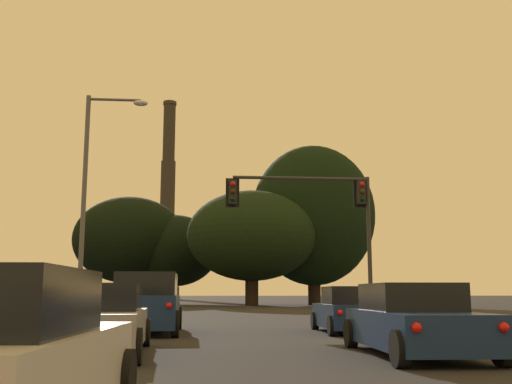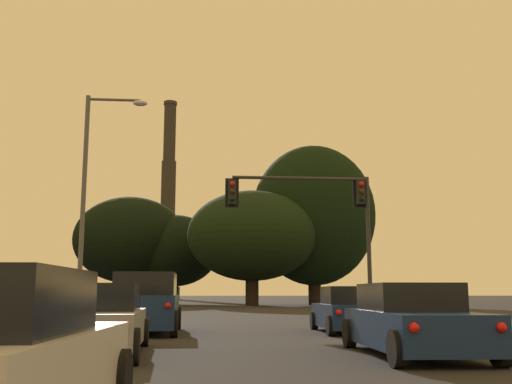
% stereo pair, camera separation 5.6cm
% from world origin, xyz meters
% --- Properties ---
extents(sedan_right_lane_second, '(2.10, 4.75, 1.43)m').
position_xyz_m(sedan_right_lane_second, '(2.96, 12.29, 0.67)').
color(sedan_right_lane_second, navy).
rests_on(sedan_right_lane_second, ground_plane).
extents(hatchback_right_lane_front, '(2.01, 4.15, 1.44)m').
position_xyz_m(hatchback_right_lane_front, '(3.37, 19.32, 0.66)').
color(hatchback_right_lane_front, navy).
rests_on(hatchback_right_lane_front, ground_plane).
extents(suv_left_lane_front, '(2.17, 4.93, 1.86)m').
position_xyz_m(suv_left_lane_front, '(-2.99, 19.58, 0.90)').
color(suv_left_lane_front, navy).
rests_on(suv_left_lane_front, ground_plane).
extents(sedan_left_lane_second, '(2.20, 4.78, 1.43)m').
position_xyz_m(sedan_left_lane_second, '(-3.38, 13.04, 0.67)').
color(sedan_left_lane_second, gray).
rests_on(sedan_left_lane_second, ground_plane).
extents(traffic_light_overhead_right, '(6.30, 0.50, 6.18)m').
position_xyz_m(traffic_light_overhead_right, '(3.71, 25.21, 4.75)').
color(traffic_light_overhead_right, '#2D2D30').
rests_on(traffic_light_overhead_right, ground_plane).
extents(street_lamp, '(2.68, 0.36, 9.78)m').
position_xyz_m(street_lamp, '(-6.03, 26.09, 5.84)').
color(street_lamp, '#56565B').
rests_on(street_lamp, ground_plane).
extents(smokestack, '(5.81, 5.81, 42.82)m').
position_xyz_m(smokestack, '(-9.10, 128.13, 16.84)').
color(smokestack, '#2B2722').
rests_on(smokestack, ground_plane).
extents(treeline_center_left, '(10.18, 9.16, 10.11)m').
position_xyz_m(treeline_center_left, '(-4.61, 69.36, 6.03)').
color(treeline_center_left, black).
rests_on(treeline_center_left, ground_plane).
extents(treeline_far_right, '(12.80, 11.52, 12.18)m').
position_xyz_m(treeline_far_right, '(-9.68, 69.69, 7.23)').
color(treeline_far_right, black).
rests_on(treeline_far_right, ground_plane).
extents(treeline_right_mid, '(13.14, 11.83, 16.94)m').
position_xyz_m(treeline_right_mid, '(10.35, 62.88, 9.46)').
color(treeline_right_mid, black).
rests_on(treeline_right_mid, ground_plane).
extents(treeline_center_right, '(12.86, 11.58, 11.34)m').
position_xyz_m(treeline_center_right, '(3.51, 59.47, 6.85)').
color(treeline_center_right, black).
rests_on(treeline_center_right, ground_plane).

